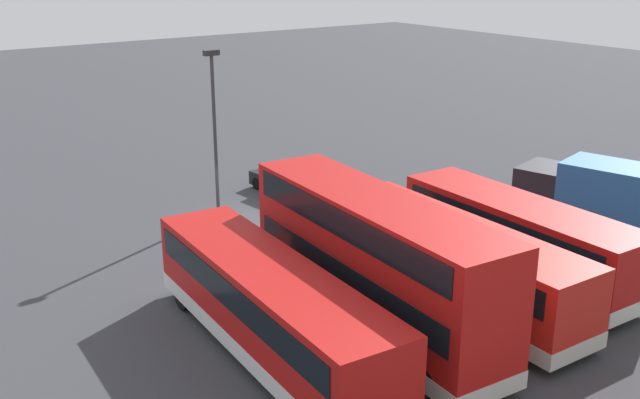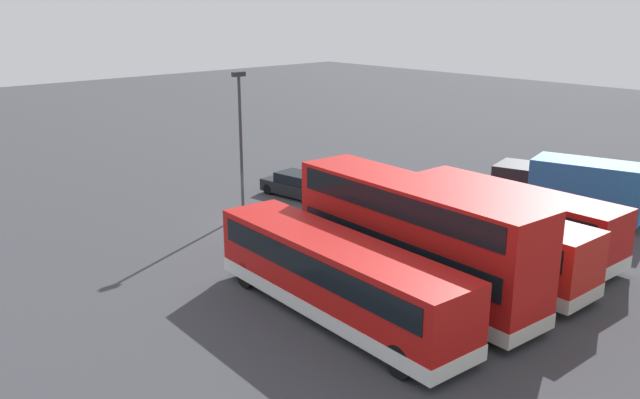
# 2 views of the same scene
# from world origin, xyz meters

# --- Properties ---
(ground_plane) EXTENTS (140.00, 140.00, 0.00)m
(ground_plane) POSITION_xyz_m (0.00, 0.00, 0.00)
(ground_plane) COLOR #38383D
(bus_single_deck_near_end) EXTENTS (2.89, 10.24, 2.95)m
(bus_single_deck_near_end) POSITION_xyz_m (-5.48, 11.11, 1.62)
(bus_single_deck_near_end) COLOR #B71411
(bus_single_deck_near_end) RESTS_ON ground
(bus_single_deck_second) EXTENTS (2.87, 10.72, 2.95)m
(bus_single_deck_second) POSITION_xyz_m (-1.84, 11.42, 1.62)
(bus_single_deck_second) COLOR red
(bus_single_deck_second) RESTS_ON ground
(bus_double_decker_third) EXTENTS (3.35, 11.20, 4.55)m
(bus_double_decker_third) POSITION_xyz_m (1.67, 11.25, 2.45)
(bus_double_decker_third) COLOR #B71411
(bus_double_decker_third) RESTS_ON ground
(bus_single_deck_fourth) EXTENTS (3.37, 11.74, 2.95)m
(bus_single_deck_fourth) POSITION_xyz_m (5.23, 10.66, 1.62)
(bus_single_deck_fourth) COLOR #B71411
(bus_single_deck_fourth) RESTS_ON ground
(box_truck_blue) EXTENTS (4.32, 7.89, 3.20)m
(box_truck_blue) POSITION_xyz_m (-12.02, 10.49, 1.71)
(box_truck_blue) COLOR #235999
(box_truck_blue) RESTS_ON ground
(car_hatchback_silver) EXTENTS (2.30, 4.58, 1.43)m
(car_hatchback_silver) POSITION_xyz_m (-4.09, -2.42, 0.70)
(car_hatchback_silver) COLOR black
(car_hatchback_silver) RESTS_ON ground
(lamp_post_tall) EXTENTS (0.70, 0.30, 7.68)m
(lamp_post_tall) POSITION_xyz_m (0.46, -1.62, 4.51)
(lamp_post_tall) COLOR #38383D
(lamp_post_tall) RESTS_ON ground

